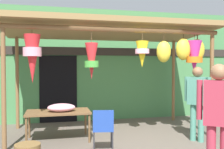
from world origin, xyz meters
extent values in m
plane|color=#60564C|center=(0.00, 0.00, 0.00)|extent=(30.00, 30.00, 0.00)
cube|color=#47844C|center=(0.00, 2.75, 1.72)|extent=(9.63, 0.25, 3.45)
cube|color=#2D2823|center=(0.00, 2.61, 2.14)|extent=(8.67, 0.04, 0.24)
cube|color=black|center=(-1.43, 2.62, 1.00)|extent=(1.10, 0.03, 2.00)
cylinder|color=brown|center=(-2.52, 0.15, 1.23)|extent=(0.09, 0.09, 2.46)
cylinder|color=brown|center=(2.06, 0.15, 1.23)|extent=(0.09, 0.09, 2.46)
cylinder|color=brown|center=(-2.52, 2.08, 1.23)|extent=(0.09, 0.09, 2.46)
cylinder|color=brown|center=(2.06, 2.08, 1.23)|extent=(0.09, 0.09, 2.46)
cylinder|color=brown|center=(-0.23, 0.15, 2.46)|extent=(4.78, 0.10, 0.10)
cylinder|color=brown|center=(-0.23, 2.08, 2.61)|extent=(4.78, 0.10, 0.10)
cube|color=olive|center=(-0.23, 1.12, 2.58)|extent=(5.08, 2.44, 0.27)
cylinder|color=brown|center=(-1.99, 0.23, 2.37)|extent=(0.01, 0.01, 0.09)
cone|color=red|center=(-1.99, 0.23, 1.83)|extent=(0.33, 0.33, 0.98)
cylinder|color=pink|center=(-1.99, 0.23, 1.97)|extent=(0.36, 0.36, 0.18)
cylinder|color=brown|center=(-0.79, 0.16, 2.29)|extent=(0.01, 0.01, 0.24)
cone|color=red|center=(-0.79, 0.16, 1.79)|extent=(0.27, 0.27, 0.76)
cylinder|color=green|center=(-0.79, 0.16, 1.73)|extent=(0.29, 0.29, 0.14)
cylinder|color=brown|center=(0.32, 0.14, 2.32)|extent=(0.01, 0.01, 0.18)
cone|color=yellow|center=(0.32, 0.14, 1.94)|extent=(0.28, 0.28, 0.58)
cylinder|color=pink|center=(0.32, 0.14, 2.01)|extent=(0.31, 0.31, 0.10)
cylinder|color=brown|center=(1.58, 0.12, 2.34)|extent=(0.01, 0.01, 0.15)
cone|color=#D13399|center=(1.58, 0.12, 1.89)|extent=(0.34, 0.34, 0.76)
cylinder|color=orange|center=(1.58, 0.12, 1.83)|extent=(0.36, 0.36, 0.14)
cylinder|color=#4C3D23|center=(1.71, 0.21, 2.37)|extent=(0.02, 0.02, 0.10)
ellipsoid|color=yellow|center=(1.71, 0.21, 2.06)|extent=(0.34, 0.29, 0.51)
cylinder|color=#4C3D23|center=(1.34, 0.20, 2.37)|extent=(0.02, 0.02, 0.09)
ellipsoid|color=yellow|center=(1.34, 0.20, 2.07)|extent=(0.34, 0.29, 0.50)
cylinder|color=#4C3D23|center=(0.87, 0.24, 2.34)|extent=(0.02, 0.02, 0.15)
ellipsoid|color=yellow|center=(0.87, 0.24, 2.02)|extent=(0.33, 0.28, 0.49)
cube|color=brown|center=(-1.47, 0.73, 0.64)|extent=(1.42, 0.78, 0.04)
cylinder|color=brown|center=(-2.14, 0.39, 0.31)|extent=(0.05, 0.05, 0.62)
cylinder|color=brown|center=(-0.81, 0.39, 0.31)|extent=(0.05, 0.05, 0.62)
cylinder|color=brown|center=(-2.14, 1.07, 0.31)|extent=(0.05, 0.05, 0.62)
cylinder|color=brown|center=(-0.81, 1.07, 0.31)|extent=(0.05, 0.05, 0.62)
ellipsoid|color=pink|center=(-1.41, 0.67, 0.75)|extent=(0.62, 0.43, 0.18)
ellipsoid|color=orange|center=(-1.31, 0.62, 0.76)|extent=(0.28, 0.22, 0.12)
cube|color=#2347A8|center=(-0.62, -0.20, 0.44)|extent=(0.46, 0.46, 0.04)
cube|color=#2347A8|center=(-0.65, -0.38, 0.64)|extent=(0.40, 0.10, 0.40)
cylinder|color=#333338|center=(-0.42, -0.05, 0.22)|extent=(0.03, 0.03, 0.44)
cylinder|color=#333338|center=(-0.77, 0.01, 0.22)|extent=(0.03, 0.03, 0.44)
cylinder|color=#333338|center=(-0.47, -0.40, 0.22)|extent=(0.03, 0.03, 0.44)
cylinder|color=#333338|center=(-0.83, -0.35, 0.22)|extent=(0.03, 0.03, 0.44)
cylinder|color=#4C8E7A|center=(1.61, -0.13, 0.41)|extent=(0.13, 0.13, 0.82)
cylinder|color=#4C8E7A|center=(1.50, 0.01, 0.41)|extent=(0.13, 0.13, 0.82)
cube|color=#4C8E7A|center=(1.55, -0.06, 1.13)|extent=(0.42, 0.45, 0.62)
cylinder|color=#4C8E7A|center=(1.71, -0.26, 1.17)|extent=(0.08, 0.08, 0.56)
cylinder|color=#4C8E7A|center=(1.40, 0.14, 1.17)|extent=(0.08, 0.08, 0.56)
sphere|color=#896042|center=(1.55, -0.06, 1.56)|extent=(0.23, 0.23, 0.23)
cube|color=#B23347|center=(0.69, -1.98, 1.17)|extent=(0.45, 0.41, 0.64)
cylinder|color=#B23347|center=(0.49, -1.83, 1.20)|extent=(0.08, 0.08, 0.57)
sphere|color=#9E704C|center=(0.69, -1.98, 1.60)|extent=(0.23, 0.23, 0.23)
camera|label=1|loc=(-1.59, -5.09, 1.69)|focal=40.49mm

